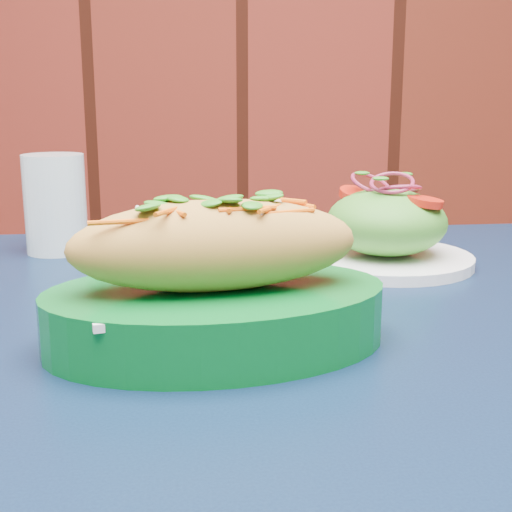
{
  "coord_description": "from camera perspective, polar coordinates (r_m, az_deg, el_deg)",
  "views": [
    {
      "loc": [
        -0.33,
        1.09,
        0.94
      ],
      "look_at": [
        -0.34,
        1.67,
        0.81
      ],
      "focal_mm": 50.0,
      "sensor_mm": 36.0,
      "label": 1
    }
  ],
  "objects": [
    {
      "name": "salad_plate",
      "position": [
        0.82,
        10.36,
        2.06
      ],
      "size": [
        0.2,
        0.2,
        0.1
      ],
      "rotation": [
        0.0,
        0.0,
        0.42
      ],
      "color": "white",
      "rests_on": "cafe_table"
    },
    {
      "name": "cafe_table",
      "position": [
        0.67,
        2.77,
        -11.82
      ],
      "size": [
        0.9,
        0.9,
        0.75
      ],
      "rotation": [
        0.0,
        0.0,
        0.13
      ],
      "color": "black",
      "rests_on": "ground"
    },
    {
      "name": "water_glass",
      "position": [
        0.9,
        -15.76,
        4.03
      ],
      "size": [
        0.07,
        0.07,
        0.12
      ],
      "primitive_type": "cylinder",
      "color": "silver",
      "rests_on": "cafe_table"
    },
    {
      "name": "banh_mi_basket",
      "position": [
        0.55,
        -3.22,
        -2.45
      ],
      "size": [
        0.3,
        0.24,
        0.12
      ],
      "rotation": [
        0.0,
        0.0,
        0.25
      ],
      "color": "#035F1E",
      "rests_on": "cafe_table"
    }
  ]
}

